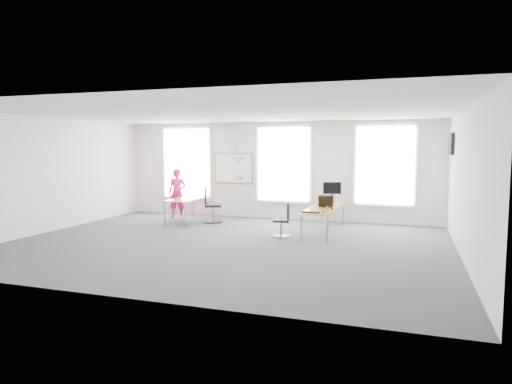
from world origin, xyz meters
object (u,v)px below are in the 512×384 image
(desk_right, at_px, (324,209))
(chair_right, at_px, (283,222))
(monitor, at_px, (332,190))
(chair_left, at_px, (211,207))
(headphones, at_px, (329,208))
(keyboard, at_px, (310,212))
(desk_left, at_px, (190,200))
(person, at_px, (177,193))

(desk_right, relative_size, chair_right, 3.26)
(desk_right, height_order, monitor, monitor)
(desk_right, bearing_deg, chair_left, 171.14)
(headphones, xyz_separation_m, monitor, (-0.19, 1.62, 0.29))
(desk_right, height_order, chair_right, chair_right)
(chair_left, distance_m, keyboard, 3.73)
(desk_left, relative_size, person, 1.26)
(desk_right, height_order, desk_left, desk_left)
(chair_right, bearing_deg, person, -126.64)
(keyboard, relative_size, headphones, 2.51)
(person, bearing_deg, headphones, -31.92)
(monitor, bearing_deg, keyboard, -111.50)
(person, height_order, headphones, person)
(headphones, bearing_deg, keyboard, -123.14)
(chair_left, xyz_separation_m, person, (-1.40, 0.54, 0.31))
(desk_right, relative_size, monitor, 4.83)
(desk_left, bearing_deg, person, 141.52)
(monitor, bearing_deg, headphones, -101.06)
(desk_right, height_order, person, person)
(chair_right, distance_m, chair_left, 2.97)
(chair_right, xyz_separation_m, chair_left, (-2.60, 1.43, 0.09))
(chair_left, bearing_deg, desk_right, -123.24)
(desk_left, height_order, chair_left, chair_left)
(chair_right, xyz_separation_m, keyboard, (0.72, -0.24, 0.31))
(person, xyz_separation_m, keyboard, (4.73, -2.20, -0.09))
(headphones, distance_m, monitor, 1.66)
(chair_left, height_order, person, person)
(chair_left, height_order, keyboard, chair_left)
(keyboard, bearing_deg, chair_left, 149.34)
(chair_right, height_order, monitor, monitor)
(desk_right, bearing_deg, monitor, 89.71)
(desk_left, xyz_separation_m, chair_right, (3.27, -1.39, -0.28))
(desk_right, distance_m, chair_right, 1.27)
(desk_left, bearing_deg, chair_right, -22.96)
(desk_right, height_order, chair_left, chair_left)
(chair_left, xyz_separation_m, keyboard, (3.33, -1.67, 0.22))
(monitor, bearing_deg, desk_right, -108.13)
(chair_left, distance_m, headphones, 3.81)
(monitor, bearing_deg, chair_right, -130.85)
(chair_left, height_order, headphones, chair_left)
(desk_right, xyz_separation_m, chair_left, (-3.47, 0.54, -0.17))
(desk_left, xyz_separation_m, chair_left, (0.67, 0.04, -0.19))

